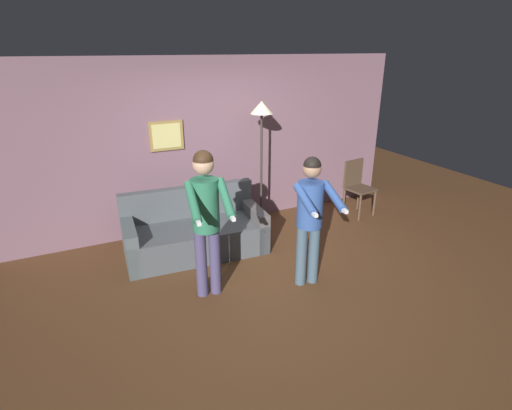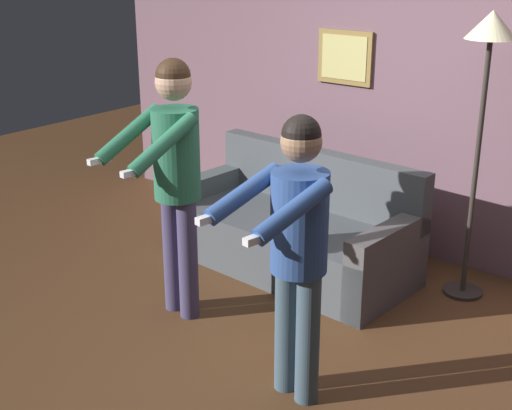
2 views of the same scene
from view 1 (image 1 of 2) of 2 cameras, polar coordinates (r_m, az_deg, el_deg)
The scene contains 7 objects.
ground_plane at distance 5.11m, azimuth 2.52°, elevation -10.34°, with size 12.00×12.00×0.00m, color #54331C.
back_wall_assembly at distance 6.28m, azimuth -5.83°, elevation 8.63°, with size 6.40×0.09×2.60m.
couch at distance 5.65m, azimuth -8.75°, elevation -4.06°, with size 1.95×0.97×0.87m.
torchiere_lamp at distance 6.00m, azimuth 0.80°, elevation 11.53°, with size 0.33×0.33×1.98m.
person_standing_left at distance 4.35m, azimuth -7.15°, elevation -0.98°, with size 0.49×0.70×1.72m.
person_standing_right at distance 4.61m, azimuth 7.79°, elevation -0.93°, with size 0.50×0.70×1.59m.
dining_chair_distant at distance 7.02m, azimuth 14.21°, elevation 2.92°, with size 0.48×0.48×0.93m.
Camera 1 is at (-2.07, -3.80, 2.71)m, focal length 28.00 mm.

